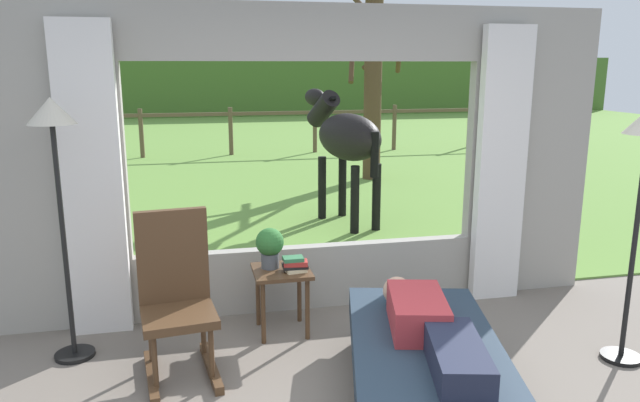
# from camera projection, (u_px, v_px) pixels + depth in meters

# --- Properties ---
(back_wall_with_window) EXTENTS (5.20, 0.12, 2.55)m
(back_wall_with_window) POSITION_uv_depth(u_px,v_px,m) (308.00, 166.00, 4.98)
(back_wall_with_window) COLOR #9E998E
(back_wall_with_window) RESTS_ON ground_plane
(curtain_panel_left) EXTENTS (0.44, 0.10, 2.40)m
(curtain_panel_left) POSITION_uv_depth(u_px,v_px,m) (92.00, 183.00, 4.50)
(curtain_panel_left) COLOR silver
(curtain_panel_left) RESTS_ON ground_plane
(curtain_panel_right) EXTENTS (0.44, 0.10, 2.40)m
(curtain_panel_right) POSITION_uv_depth(u_px,v_px,m) (501.00, 167.00, 5.21)
(curtain_panel_right) COLOR silver
(curtain_panel_right) RESTS_ON ground_plane
(outdoor_pasture_lawn) EXTENTS (36.00, 21.68, 0.02)m
(outdoor_pasture_lawn) POSITION_uv_depth(u_px,v_px,m) (227.00, 146.00, 15.63)
(outdoor_pasture_lawn) COLOR olive
(outdoor_pasture_lawn) RESTS_ON ground_plane
(distant_hill_ridge) EXTENTS (36.00, 2.00, 2.40)m
(distant_hill_ridge) POSITION_uv_depth(u_px,v_px,m) (210.00, 87.00, 24.73)
(distant_hill_ridge) COLOR #446829
(distant_hill_ridge) RESTS_ON ground_plane
(recliner_sofa) EXTENTS (1.28, 1.87, 0.42)m
(recliner_sofa) POSITION_uv_depth(u_px,v_px,m) (424.00, 368.00, 3.74)
(recliner_sofa) COLOR black
(recliner_sofa) RESTS_ON ground_plane
(reclining_person) EXTENTS (0.47, 1.43, 0.22)m
(reclining_person) POSITION_uv_depth(u_px,v_px,m) (429.00, 326.00, 3.62)
(reclining_person) COLOR #B23338
(reclining_person) RESTS_ON recliner_sofa
(rocking_chair) EXTENTS (0.54, 0.73, 1.12)m
(rocking_chair) POSITION_uv_depth(u_px,v_px,m) (176.00, 296.00, 4.04)
(rocking_chair) COLOR #4C331E
(rocking_chair) RESTS_ON ground_plane
(side_table) EXTENTS (0.44, 0.44, 0.52)m
(side_table) POSITION_uv_depth(u_px,v_px,m) (282.00, 281.00, 4.66)
(side_table) COLOR #4C331E
(side_table) RESTS_ON ground_plane
(potted_plant) EXTENTS (0.22, 0.22, 0.32)m
(potted_plant) POSITION_uv_depth(u_px,v_px,m) (270.00, 245.00, 4.63)
(potted_plant) COLOR #4C5156
(potted_plant) RESTS_ON side_table
(book_stack) EXTENTS (0.20, 0.16, 0.12)m
(book_stack) POSITION_uv_depth(u_px,v_px,m) (295.00, 264.00, 4.58)
(book_stack) COLOR beige
(book_stack) RESTS_ON side_table
(floor_lamp_left) EXTENTS (0.32, 0.32, 1.86)m
(floor_lamp_left) POSITION_uv_depth(u_px,v_px,m) (55.00, 151.00, 4.01)
(floor_lamp_left) COLOR black
(floor_lamp_left) RESTS_ON ground_plane
(horse) EXTENTS (0.88, 1.82, 1.73)m
(horse) POSITION_uv_depth(u_px,v_px,m) (345.00, 137.00, 7.72)
(horse) COLOR black
(horse) RESTS_ON outdoor_pasture_lawn
(pasture_tree) EXTENTS (1.16, 1.35, 3.43)m
(pasture_tree) POSITION_uv_depth(u_px,v_px,m) (373.00, 86.00, 10.69)
(pasture_tree) COLOR #4C3823
(pasture_tree) RESTS_ON outdoor_pasture_lawn
(pasture_fence_line) EXTENTS (16.10, 0.10, 1.10)m
(pasture_fence_line) POSITION_uv_depth(u_px,v_px,m) (231.00, 124.00, 13.81)
(pasture_fence_line) COLOR brown
(pasture_fence_line) RESTS_ON outdoor_pasture_lawn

